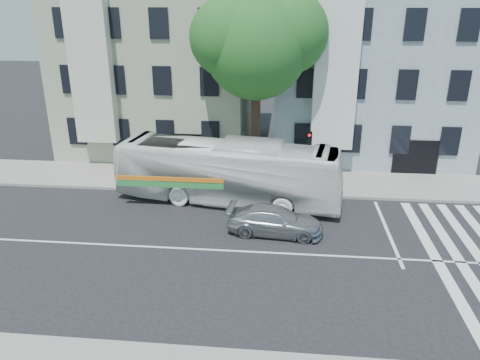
# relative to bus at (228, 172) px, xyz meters

# --- Properties ---
(ground) EXTENTS (120.00, 120.00, 0.00)m
(ground) POSITION_rel_bus_xyz_m (1.17, -5.20, -1.62)
(ground) COLOR black
(ground) RESTS_ON ground
(sidewalk_far) EXTENTS (80.00, 4.00, 0.15)m
(sidewalk_far) POSITION_rel_bus_xyz_m (1.17, 2.80, -1.55)
(sidewalk_far) COLOR gray
(sidewalk_far) RESTS_ON ground
(building_left) EXTENTS (12.00, 10.00, 11.00)m
(building_left) POSITION_rel_bus_xyz_m (-5.83, 9.80, 3.88)
(building_left) COLOR #9FA389
(building_left) RESTS_ON ground
(building_right) EXTENTS (12.00, 10.00, 11.00)m
(building_right) POSITION_rel_bus_xyz_m (8.17, 9.80, 3.88)
(building_right) COLOR #84949E
(building_right) RESTS_ON ground
(street_tree) EXTENTS (7.30, 5.90, 11.10)m
(street_tree) POSITION_rel_bus_xyz_m (1.23, 3.54, 6.21)
(street_tree) COLOR #2D2116
(street_tree) RESTS_ON ground
(bus) EXTENTS (4.52, 11.95, 3.25)m
(bus) POSITION_rel_bus_xyz_m (0.00, 0.00, 0.00)
(bus) COLOR white
(bus) RESTS_ON ground
(sedan) EXTENTS (2.09, 4.41, 1.24)m
(sedan) POSITION_rel_bus_xyz_m (2.54, -3.41, -1.00)
(sedan) COLOR #ACAFB3
(sedan) RESTS_ON ground
(hedge) EXTENTS (8.34, 3.44, 0.70)m
(hedge) POSITION_rel_bus_xyz_m (-1.55, 1.60, -1.12)
(hedge) COLOR #1C571C
(hedge) RESTS_ON sidewalk_far
(traffic_signal) EXTENTS (0.38, 0.51, 3.78)m
(traffic_signal) POSITION_rel_bus_xyz_m (4.08, 0.98, 0.81)
(traffic_signal) COLOR black
(traffic_signal) RESTS_ON ground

